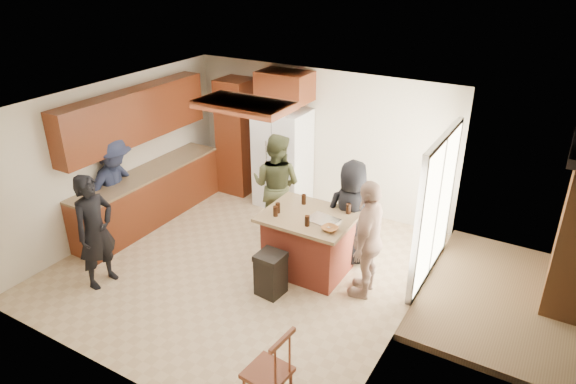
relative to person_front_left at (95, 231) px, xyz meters
The scene contains 12 objects.
person_front_left is the anchor object (origin of this frame).
person_behind_left 2.84m from the person_front_left, 60.65° to the left, with size 0.84×0.52×1.73m, color #383C23.
person_behind_right 3.62m from the person_front_left, 38.88° to the left, with size 0.80×0.52×1.63m, color black.
person_side_right 3.71m from the person_front_left, 26.56° to the left, with size 0.99×0.51×1.70m, color tan.
person_counter 1.39m from the person_front_left, 125.77° to the left, with size 1.10×0.51×1.71m, color #1B2137.
left_cabinetry 1.90m from the person_front_left, 113.76° to the left, with size 0.64×3.00×2.30m.
back_wall_units 3.58m from the person_front_left, 87.64° to the left, with size 1.80×0.60×2.45m.
refrigerator 3.58m from the person_front_left, 74.96° to the left, with size 0.90×0.76×1.80m.
kitchen_island 2.97m from the person_front_left, 35.97° to the left, with size 1.28×1.03×0.93m.
island_items 3.04m from the person_front_left, 32.66° to the left, with size 1.02×0.73×0.15m.
trash_bin 2.47m from the person_front_left, 23.94° to the left, with size 0.37×0.37×0.63m.
spindle_chair 3.32m from the person_front_left, 11.88° to the right, with size 0.45×0.45×0.99m.
Camera 1 is at (3.88, -5.28, 4.35)m, focal length 32.00 mm.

